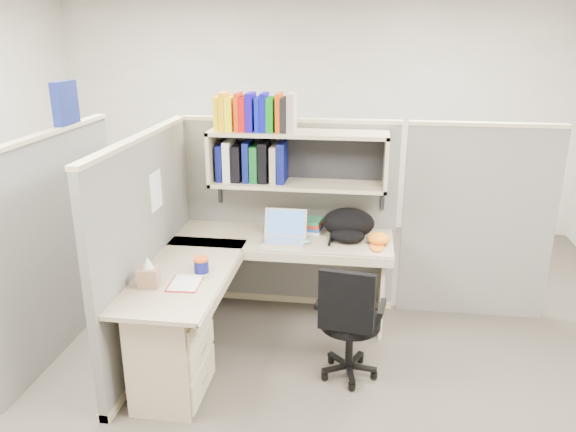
% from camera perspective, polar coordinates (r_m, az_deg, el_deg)
% --- Properties ---
extents(ground, '(6.00, 6.00, 0.00)m').
position_cam_1_polar(ground, '(4.32, -1.65, -13.94)').
color(ground, '#39332C').
rests_on(ground, ground).
extents(room_shell, '(6.00, 6.00, 6.00)m').
position_cam_1_polar(room_shell, '(3.71, -1.88, 7.68)').
color(room_shell, '#A9A599').
rests_on(room_shell, ground).
extents(cubicle, '(3.79, 1.84, 1.95)m').
position_cam_1_polar(cubicle, '(4.39, -5.49, -0.25)').
color(cubicle, '#61615C').
rests_on(cubicle, ground).
extents(desk, '(1.74, 1.75, 0.73)m').
position_cam_1_polar(desk, '(3.94, -8.37, -10.18)').
color(desk, tan).
rests_on(desk, ground).
extents(laptop, '(0.34, 0.34, 0.24)m').
position_cam_1_polar(laptop, '(4.35, -0.46, -1.13)').
color(laptop, silver).
rests_on(laptop, desk).
extents(backpack, '(0.49, 0.43, 0.24)m').
position_cam_1_polar(backpack, '(4.42, 6.14, -0.92)').
color(backpack, black).
rests_on(backpack, desk).
extents(orange_cap, '(0.20, 0.22, 0.09)m').
position_cam_1_polar(orange_cap, '(4.38, 9.21, -2.28)').
color(orange_cap, orange).
rests_on(orange_cap, desk).
extents(snack_canister, '(0.11, 0.11, 0.10)m').
position_cam_1_polar(snack_canister, '(3.89, -8.80, -4.91)').
color(snack_canister, '#0F125C').
rests_on(snack_canister, desk).
extents(tissue_box, '(0.14, 0.14, 0.20)m').
position_cam_1_polar(tissue_box, '(3.74, -14.00, -5.51)').
color(tissue_box, '#9A7757').
rests_on(tissue_box, desk).
extents(mouse, '(0.10, 0.08, 0.04)m').
position_cam_1_polar(mouse, '(4.35, 1.66, -2.60)').
color(mouse, '#7C94B0').
rests_on(mouse, desk).
extents(paper_cup, '(0.08, 0.08, 0.11)m').
position_cam_1_polar(paper_cup, '(4.64, -0.40, -0.75)').
color(paper_cup, white).
rests_on(paper_cup, desk).
extents(book_stack, '(0.18, 0.23, 0.10)m').
position_cam_1_polar(book_stack, '(4.61, 2.57, -0.93)').
color(book_stack, slate).
rests_on(book_stack, desk).
extents(loose_paper, '(0.20, 0.26, 0.00)m').
position_cam_1_polar(loose_paper, '(3.77, -10.35, -6.67)').
color(loose_paper, white).
rests_on(loose_paper, desk).
extents(task_chair, '(0.48, 0.44, 0.87)m').
position_cam_1_polar(task_chair, '(3.93, 6.18, -12.34)').
color(task_chair, black).
rests_on(task_chair, ground).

